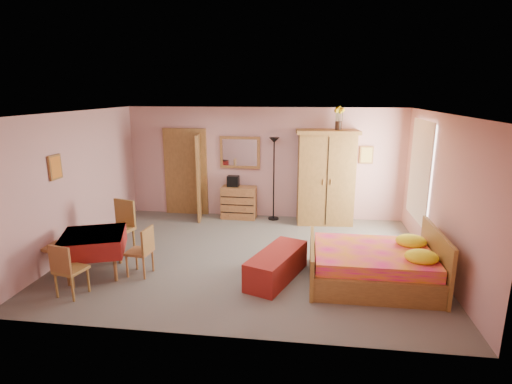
# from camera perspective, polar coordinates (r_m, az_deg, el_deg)

# --- Properties ---
(floor) EXTENTS (6.50, 6.50, 0.00)m
(floor) POSITION_cam_1_polar(r_m,az_deg,el_deg) (7.44, -1.07, -9.16)
(floor) COLOR slate
(floor) RESTS_ON ground
(ceiling) EXTENTS (6.50, 6.50, 0.00)m
(ceiling) POSITION_cam_1_polar(r_m,az_deg,el_deg) (6.84, -1.18, 11.26)
(ceiling) COLOR brown
(ceiling) RESTS_ON wall_back
(wall_back) EXTENTS (6.50, 0.10, 2.60)m
(wall_back) POSITION_cam_1_polar(r_m,az_deg,el_deg) (9.46, 1.12, 4.14)
(wall_back) COLOR #C6918F
(wall_back) RESTS_ON floor
(wall_front) EXTENTS (6.50, 0.10, 2.60)m
(wall_front) POSITION_cam_1_polar(r_m,az_deg,el_deg) (4.68, -5.68, -6.53)
(wall_front) COLOR #C6918F
(wall_front) RESTS_ON floor
(wall_left) EXTENTS (0.10, 5.00, 2.60)m
(wall_left) POSITION_cam_1_polar(r_m,az_deg,el_deg) (8.16, -24.33, 1.25)
(wall_left) COLOR #C6918F
(wall_left) RESTS_ON floor
(wall_right) EXTENTS (0.10, 5.00, 2.60)m
(wall_right) POSITION_cam_1_polar(r_m,az_deg,el_deg) (7.30, 24.98, -0.21)
(wall_right) COLOR #C6918F
(wall_right) RESTS_ON floor
(doorway) EXTENTS (1.06, 0.12, 2.15)m
(doorway) POSITION_cam_1_polar(r_m,az_deg,el_deg) (9.87, -9.96, 2.73)
(doorway) COLOR #9E6B35
(doorway) RESTS_ON floor
(window) EXTENTS (0.08, 1.40, 1.95)m
(window) POSITION_cam_1_polar(r_m,az_deg,el_deg) (8.39, 22.45, 2.81)
(window) COLOR white
(window) RESTS_ON wall_right
(picture_left) EXTENTS (0.04, 0.32, 0.42)m
(picture_left) POSITION_cam_1_polar(r_m,az_deg,el_deg) (7.58, -26.77, 3.17)
(picture_left) COLOR orange
(picture_left) RESTS_ON wall_left
(picture_back) EXTENTS (0.30, 0.04, 0.40)m
(picture_back) POSITION_cam_1_polar(r_m,az_deg,el_deg) (9.43, 15.51, 5.14)
(picture_back) COLOR #D8BF59
(picture_back) RESTS_ON wall_back
(chest_of_drawers) EXTENTS (0.82, 0.43, 0.76)m
(chest_of_drawers) POSITION_cam_1_polar(r_m,az_deg,el_deg) (9.50, -2.46, -1.51)
(chest_of_drawers) COLOR #9F6436
(chest_of_drawers) RESTS_ON floor
(wall_mirror) EXTENTS (0.96, 0.08, 0.75)m
(wall_mirror) POSITION_cam_1_polar(r_m,az_deg,el_deg) (9.45, -2.31, 5.67)
(wall_mirror) COLOR silver
(wall_mirror) RESTS_ON wall_back
(stereo) EXTENTS (0.28, 0.21, 0.25)m
(stereo) POSITION_cam_1_polar(r_m,az_deg,el_deg) (9.43, -3.28, 1.56)
(stereo) COLOR black
(stereo) RESTS_ON chest_of_drawers
(floor_lamp) EXTENTS (0.31, 0.31, 1.94)m
(floor_lamp) POSITION_cam_1_polar(r_m,az_deg,el_deg) (9.27, 2.55, 1.83)
(floor_lamp) COLOR black
(floor_lamp) RESTS_ON floor
(wardrobe) EXTENTS (1.41, 0.80, 2.13)m
(wardrobe) POSITION_cam_1_polar(r_m,az_deg,el_deg) (9.12, 9.91, 2.06)
(wardrobe) COLOR olive
(wardrobe) RESTS_ON floor
(sunflower_vase) EXTENTS (0.21, 0.21, 0.51)m
(sunflower_vase) POSITION_cam_1_polar(r_m,az_deg,el_deg) (9.00, 11.75, 10.33)
(sunflower_vase) COLOR yellow
(sunflower_vase) RESTS_ON wardrobe
(bed) EXTENTS (1.97, 1.55, 0.91)m
(bed) POSITION_cam_1_polar(r_m,az_deg,el_deg) (6.57, 16.31, -8.73)
(bed) COLOR #E7167B
(bed) RESTS_ON floor
(bench) EXTENTS (0.97, 1.47, 0.46)m
(bench) POSITION_cam_1_polar(r_m,az_deg,el_deg) (6.54, 2.98, -10.39)
(bench) COLOR maroon
(bench) RESTS_ON floor
(dining_table) EXTENTS (1.23, 1.23, 0.70)m
(dining_table) POSITION_cam_1_polar(r_m,az_deg,el_deg) (7.15, -22.05, -8.19)
(dining_table) COLOR maroon
(dining_table) RESTS_ON floor
(chair_south) EXTENTS (0.46, 0.46, 0.83)m
(chair_south) POSITION_cam_1_polar(r_m,az_deg,el_deg) (6.56, -24.94, -9.92)
(chair_south) COLOR olive
(chair_south) RESTS_ON floor
(chair_north) EXTENTS (0.58, 0.58, 1.02)m
(chair_north) POSITION_cam_1_polar(r_m,az_deg,el_deg) (7.72, -19.14, -5.05)
(chair_north) COLOR olive
(chair_north) RESTS_ON floor
(chair_west) EXTENTS (0.48, 0.48, 0.89)m
(chair_west) POSITION_cam_1_polar(r_m,az_deg,el_deg) (7.52, -26.94, -6.87)
(chair_west) COLOR #AF6F3B
(chair_west) RESTS_ON floor
(chair_east) EXTENTS (0.41, 0.41, 0.82)m
(chair_east) POSITION_cam_1_polar(r_m,az_deg,el_deg) (6.87, -16.34, -8.10)
(chair_east) COLOR #AA6D39
(chair_east) RESTS_ON floor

